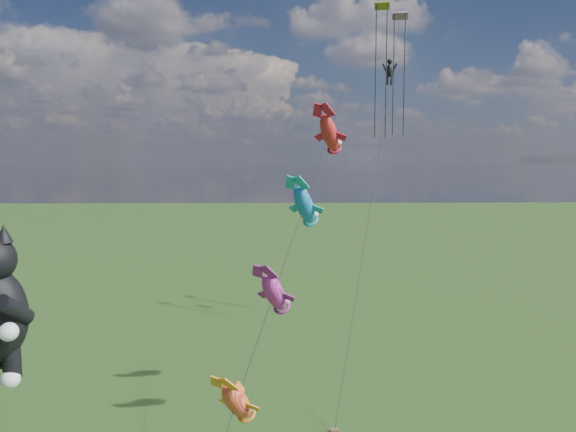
{
  "coord_description": "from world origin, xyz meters",
  "views": [
    {
      "loc": [
        14.77,
        -22.73,
        13.27
      ],
      "look_at": [
        15.6,
        7.93,
        10.2
      ],
      "focal_mm": 35.0,
      "sensor_mm": 36.0,
      "label": 1
    }
  ],
  "objects": [
    {
      "name": "fish_windsock_rig",
      "position": [
        15.45,
        -0.1,
        9.68
      ],
      "size": [
        7.27,
        14.32,
        17.27
      ],
      "rotation": [
        0.0,
        0.0,
        -0.14
      ],
      "color": "brown",
      "rests_on": "ground"
    },
    {
      "name": "parafoil_rig",
      "position": [
        22.94,
        17.17,
        19.62
      ],
      "size": [
        7.14,
        16.48,
        24.01
      ],
      "rotation": [
        0.0,
        0.0,
        -0.29
      ],
      "color": "brown",
      "rests_on": "ground"
    }
  ]
}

